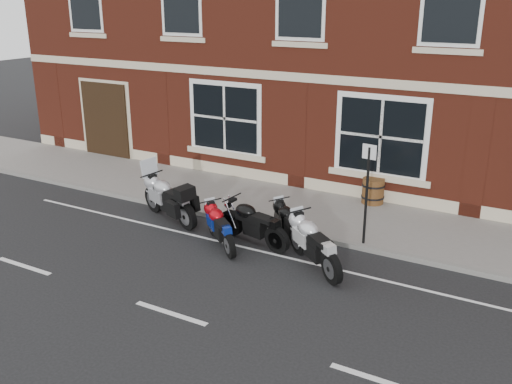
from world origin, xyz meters
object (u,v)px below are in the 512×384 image
moto_sport_black (290,223)px  barrel_planter (373,191)px  moto_sport_silver (315,242)px  moto_touring_silver (169,197)px  parking_sign (367,188)px  moto_sport_red (221,225)px  moto_naked_black (253,221)px

moto_sport_black → barrel_planter: size_ratio=2.07×
moto_sport_silver → moto_touring_silver: bearing=120.2°
parking_sign → moto_touring_silver: bearing=-162.9°
moto_sport_red → moto_naked_black: size_ratio=0.74×
moto_touring_silver → moto_naked_black: (2.67, -0.25, -0.07)m
moto_touring_silver → moto_sport_red: size_ratio=1.43×
moto_sport_red → moto_touring_silver: bearing=111.1°
moto_sport_silver → parking_sign: parking_sign is taller
moto_sport_red → moto_sport_black: 1.65m
moto_touring_silver → parking_sign: bearing=-60.4°
moto_sport_black → parking_sign: size_ratio=0.62×
moto_touring_silver → moto_naked_black: bearing=-74.3°
moto_sport_red → barrel_planter: 4.81m
moto_touring_silver → barrel_planter: size_ratio=3.16×
moto_sport_red → parking_sign: (2.98, 1.49, 0.99)m
moto_sport_silver → moto_naked_black: (-1.78, 0.43, -0.03)m
moto_naked_black → moto_touring_silver: bearing=98.6°
moto_sport_red → moto_sport_black: (1.33, 0.97, -0.01)m
moto_sport_red → moto_naked_black: (0.59, 0.48, 0.05)m
moto_sport_black → moto_naked_black: (-0.74, -0.49, 0.06)m
moto_sport_black → barrel_planter: (0.96, 3.26, -0.02)m
moto_sport_silver → moto_naked_black: moto_sport_silver is taller
moto_sport_silver → moto_naked_black: size_ratio=0.87×
moto_sport_black → moto_naked_black: moto_naked_black is taller
moto_sport_black → moto_sport_silver: size_ratio=0.80×
moto_touring_silver → barrel_planter: moto_touring_silver is taller
moto_sport_red → moto_sport_silver: bearing=-48.5°
moto_sport_red → parking_sign: size_ratio=0.66×
moto_touring_silver → parking_sign: 5.19m
moto_touring_silver → barrel_planter: bearing=-30.2°
moto_sport_black → barrel_planter: 3.40m
moto_sport_silver → parking_sign: 1.82m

